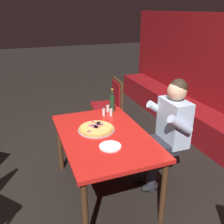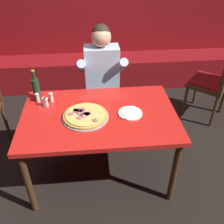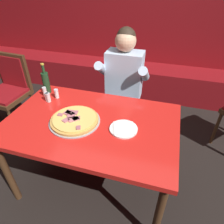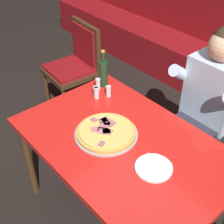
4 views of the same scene
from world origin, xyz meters
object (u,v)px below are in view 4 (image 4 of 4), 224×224
(beer_bottle, at_px, (103,73))
(diner_seated_blue_shirt, at_px, (204,105))
(main_dining_table, at_px, (124,151))
(plate_white_paper, at_px, (154,168))
(shaker_red_pepper_flakes, at_px, (97,94))
(shaker_parmesan, at_px, (96,92))
(shaker_oregano, at_px, (108,92))
(dining_chair_far_right, at_px, (76,63))
(shaker_black_pepper, at_px, (98,84))
(pizza, at_px, (106,132))

(beer_bottle, relative_size, diner_seated_blue_shirt, 0.23)
(main_dining_table, relative_size, plate_white_paper, 6.41)
(plate_white_paper, relative_size, beer_bottle, 0.72)
(plate_white_paper, height_order, diner_seated_blue_shirt, diner_seated_blue_shirt)
(shaker_red_pepper_flakes, xyz_separation_m, shaker_parmesan, (-0.02, 0.01, 0.00))
(main_dining_table, bearing_deg, plate_white_paper, -5.50)
(shaker_oregano, bearing_deg, plate_white_paper, -21.00)
(dining_chair_far_right, bearing_deg, shaker_black_pepper, -22.07)
(pizza, bearing_deg, shaker_red_pepper_flakes, 149.69)
(main_dining_table, height_order, shaker_parmesan, shaker_parmesan)
(plate_white_paper, height_order, shaker_oregano, shaker_oregano)
(beer_bottle, bearing_deg, dining_chair_far_right, 162.14)
(pizza, bearing_deg, diner_seated_blue_shirt, 75.73)
(pizza, distance_m, plate_white_paper, 0.39)
(diner_seated_blue_shirt, bearing_deg, shaker_parmesan, -135.25)
(main_dining_table, bearing_deg, shaker_red_pepper_flakes, 160.92)
(beer_bottle, bearing_deg, plate_white_paper, -21.86)
(shaker_oregano, bearing_deg, diner_seated_blue_shirt, 43.44)
(main_dining_table, distance_m, shaker_red_pepper_flakes, 0.51)
(beer_bottle, xyz_separation_m, shaker_black_pepper, (0.01, -0.06, -0.07))
(shaker_black_pepper, distance_m, shaker_parmesan, 0.11)
(pizza, bearing_deg, shaker_oregano, 137.55)
(main_dining_table, xyz_separation_m, diner_seated_blue_shirt, (0.07, 0.72, 0.04))
(shaker_parmesan, bearing_deg, main_dining_table, -19.08)
(shaker_parmesan, height_order, diner_seated_blue_shirt, diner_seated_blue_shirt)
(shaker_oregano, bearing_deg, dining_chair_far_right, 160.73)
(plate_white_paper, relative_size, shaker_oregano, 2.44)
(shaker_oregano, distance_m, diner_seated_blue_shirt, 0.70)
(dining_chair_far_right, bearing_deg, beer_bottle, -17.86)
(main_dining_table, bearing_deg, diner_seated_blue_shirt, 84.14)
(plate_white_paper, distance_m, shaker_parmesan, 0.78)
(dining_chair_far_right, bearing_deg, diner_seated_blue_shirt, 7.88)
(diner_seated_blue_shirt, bearing_deg, pizza, -104.27)
(beer_bottle, xyz_separation_m, dining_chair_far_right, (-0.70, 0.23, -0.28))
(main_dining_table, relative_size, diner_seated_blue_shirt, 1.06)
(main_dining_table, height_order, shaker_black_pepper, shaker_black_pepper)
(main_dining_table, distance_m, beer_bottle, 0.67)
(beer_bottle, bearing_deg, shaker_oregano, -26.08)
(shaker_parmesan, bearing_deg, shaker_oregano, 54.65)
(main_dining_table, bearing_deg, shaker_oregano, 150.59)
(shaker_parmesan, bearing_deg, shaker_black_pepper, 132.41)
(shaker_red_pepper_flakes, bearing_deg, diner_seated_blue_shirt, 45.90)
(shaker_parmesan, xyz_separation_m, dining_chair_far_right, (-0.78, 0.37, -0.21))
(beer_bottle, relative_size, shaker_parmesan, 3.40)
(shaker_black_pepper, bearing_deg, dining_chair_far_right, 157.93)
(pizza, xyz_separation_m, beer_bottle, (-0.45, 0.35, 0.09))
(diner_seated_blue_shirt, bearing_deg, plate_white_paper, -75.33)
(main_dining_table, relative_size, shaker_black_pepper, 15.65)
(shaker_parmesan, distance_m, dining_chair_far_right, 0.89)
(plate_white_paper, height_order, shaker_parmesan, shaker_parmesan)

